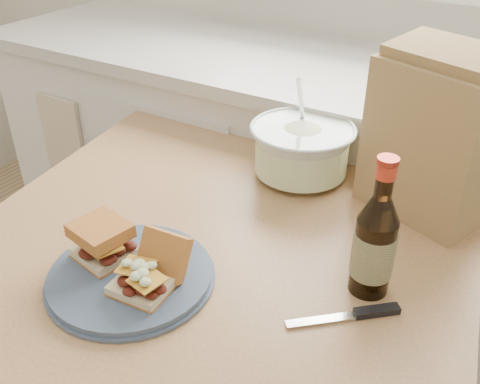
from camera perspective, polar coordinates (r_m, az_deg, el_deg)
The scene contains 9 objects.
cabinet_run at distance 1.78m, azimuth 10.36°, elevation -1.66°, with size 2.50×0.64×0.94m.
dining_table at distance 1.13m, azimuth -2.47°, elevation -9.80°, with size 1.11×1.11×0.81m.
plate at distance 0.97m, azimuth -11.57°, elevation -8.77°, with size 0.29×0.29×0.02m, color #42516A.
sandwich_left at distance 0.99m, azimuth -14.52°, elevation -5.04°, with size 0.11×0.10×0.07m.
sandwich_right at distance 0.92m, azimuth -9.63°, elevation -8.28°, with size 0.10×0.13×0.08m.
coleslaw_bowl at distance 1.24m, azimuth 6.56°, elevation 4.27°, with size 0.24×0.24×0.24m.
beer_bottle at distance 0.90m, azimuth 14.15°, elevation -5.36°, with size 0.07×0.07×0.25m.
knife at distance 0.91m, azimuth 12.96°, elevation -12.49°, with size 0.15×0.14×0.01m.
paper_bag at distance 1.13m, azimuth 19.98°, elevation 5.14°, with size 0.24×0.16×0.32m, color #9F7F4D.
Camera 1 is at (0.48, 0.28, 1.43)m, focal length 40.00 mm.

